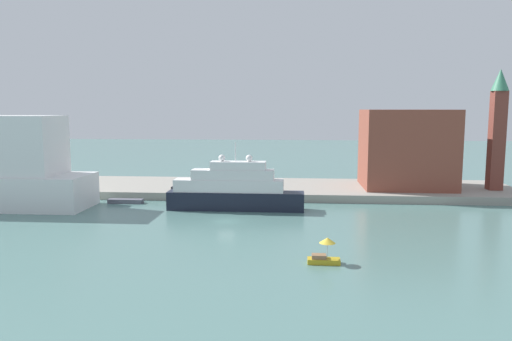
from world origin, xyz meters
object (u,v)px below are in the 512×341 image
(small_motorboat, at_px, (324,253))
(bell_tower, at_px, (498,125))
(large_yacht, at_px, (234,190))
(person_figure, at_px, (206,185))
(harbor_building, at_px, (407,149))
(parked_car, at_px, (183,187))
(work_barge, at_px, (126,201))
(mooring_bollard, at_px, (258,191))

(small_motorboat, bearing_deg, bell_tower, 51.39)
(large_yacht, bearing_deg, person_figure, 118.92)
(harbor_building, xyz_separation_m, parked_car, (-44.30, -7.78, -7.24))
(work_barge, height_order, harbor_building, harbor_building)
(work_barge, height_order, person_figure, person_figure)
(large_yacht, height_order, bell_tower, bell_tower)
(large_yacht, height_order, harbor_building, harbor_building)
(work_barge, distance_m, person_figure, 16.25)
(bell_tower, distance_m, mooring_bollard, 48.35)
(bell_tower, height_order, person_figure, bell_tower)
(bell_tower, relative_size, parked_car, 5.14)
(small_motorboat, distance_m, bell_tower, 58.90)
(large_yacht, relative_size, bell_tower, 1.00)
(large_yacht, xyz_separation_m, work_barge, (-20.70, 4.19, -3.01))
(small_motorboat, bearing_deg, mooring_bollard, 105.45)
(work_barge, bearing_deg, parked_car, 33.12)
(bell_tower, bearing_deg, parked_car, -174.52)
(parked_car, bearing_deg, work_barge, -146.88)
(parked_car, xyz_separation_m, person_figure, (4.13, 2.59, 0.19))
(work_barge, distance_m, mooring_bollard, 24.77)
(small_motorboat, height_order, work_barge, small_motorboat)
(bell_tower, relative_size, mooring_bollard, 26.52)
(person_figure, distance_m, mooring_bollard, 11.70)
(small_motorboat, relative_size, bell_tower, 0.16)
(parked_car, bearing_deg, harbor_building, 9.96)
(harbor_building, distance_m, person_figure, 41.11)
(work_barge, bearing_deg, small_motorboat, -43.53)
(large_yacht, bearing_deg, parked_car, 137.47)
(parked_car, bearing_deg, bell_tower, 5.48)
(mooring_bollard, bearing_deg, harbor_building, 18.24)
(bell_tower, relative_size, person_figure, 13.60)
(harbor_building, distance_m, bell_tower, 17.55)
(harbor_building, relative_size, person_figure, 10.13)
(parked_car, relative_size, person_figure, 2.65)
(small_motorboat, relative_size, mooring_bollard, 4.13)
(small_motorboat, relative_size, person_figure, 2.12)
(work_barge, relative_size, mooring_bollard, 7.29)
(bell_tower, height_order, mooring_bollard, bell_tower)
(work_barge, relative_size, parked_car, 1.41)
(person_figure, bearing_deg, mooring_bollard, -22.59)
(large_yacht, relative_size, mooring_bollard, 26.52)
(parked_car, height_order, mooring_bollard, parked_car)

